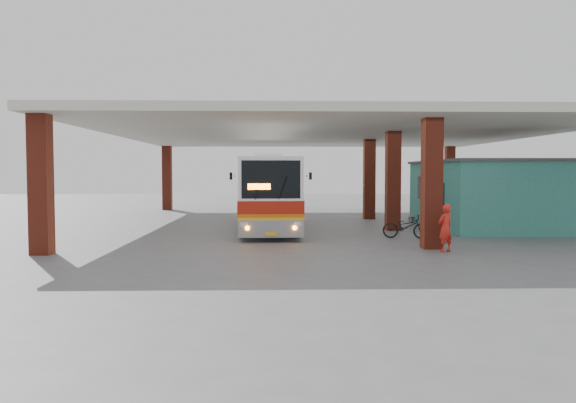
# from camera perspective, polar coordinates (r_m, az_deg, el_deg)

# --- Properties ---
(ground) EXTENTS (90.00, 90.00, 0.00)m
(ground) POSITION_cam_1_polar(r_m,az_deg,el_deg) (21.86, 4.51, -3.73)
(ground) COLOR #515154
(ground) RESTS_ON ground
(brick_columns) EXTENTS (20.10, 21.60, 4.35)m
(brick_columns) POSITION_cam_1_polar(r_m,az_deg,el_deg) (26.85, 6.42, 2.16)
(brick_columns) COLOR maroon
(brick_columns) RESTS_ON ground
(canopy_roof) EXTENTS (21.00, 23.00, 0.30)m
(canopy_roof) POSITION_cam_1_polar(r_m,az_deg,el_deg) (28.29, 4.14, 6.92)
(canopy_roof) COLOR beige
(canopy_roof) RESTS_ON brick_columns
(shop_building) EXTENTS (5.20, 8.20, 3.11)m
(shop_building) POSITION_cam_1_polar(r_m,az_deg,el_deg) (27.42, 19.36, 0.75)
(shop_building) COLOR #327F6C
(shop_building) RESTS_ON ground
(coach_bus) EXTENTS (2.75, 11.55, 3.34)m
(coach_bus) POSITION_cam_1_polar(r_m,az_deg,el_deg) (25.83, -2.10, 1.00)
(coach_bus) COLOR white
(coach_bus) RESTS_ON ground
(motorcycle) EXTENTS (1.87, 1.13, 0.93)m
(motorcycle) POSITION_cam_1_polar(r_m,az_deg,el_deg) (22.13, 11.87, -2.50)
(motorcycle) COLOR black
(motorcycle) RESTS_ON ground
(pedestrian) EXTENTS (0.67, 0.60, 1.53)m
(pedestrian) POSITION_cam_1_polar(r_m,az_deg,el_deg) (18.65, 15.69, -2.62)
(pedestrian) COLOR red
(pedestrian) RESTS_ON ground
(red_chair) EXTENTS (0.48, 0.48, 0.78)m
(red_chair) POSITION_cam_1_polar(r_m,az_deg,el_deg) (29.79, 12.80, -1.32)
(red_chair) COLOR red
(red_chair) RESTS_ON ground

